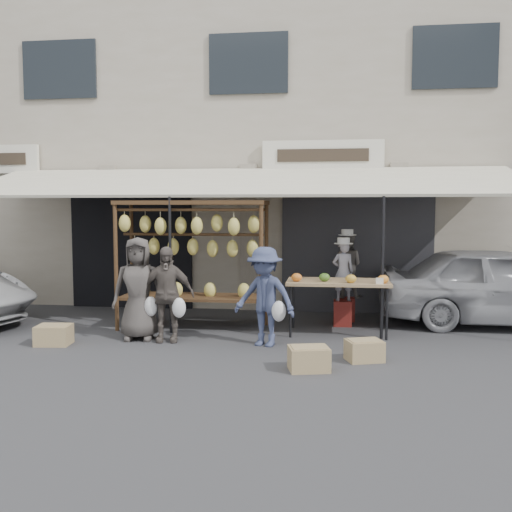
{
  "coord_description": "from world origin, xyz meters",
  "views": [
    {
      "loc": [
        1.65,
        -8.12,
        2.11
      ],
      "look_at": [
        0.42,
        1.4,
        1.3
      ],
      "focal_mm": 40.0,
      "sensor_mm": 36.0,
      "label": 1
    }
  ],
  "objects": [
    {
      "name": "ground_plane",
      "position": [
        0.0,
        0.0,
        0.0
      ],
      "size": [
        90.0,
        90.0,
        0.0
      ],
      "primitive_type": "plane",
      "color": "#2D2D30"
    },
    {
      "name": "shophouse",
      "position": [
        -0.0,
        6.5,
        3.65
      ],
      "size": [
        24.0,
        6.15,
        7.3
      ],
      "color": "#B4A998",
      "rests_on": "ground_plane"
    },
    {
      "name": "awning",
      "position": [
        0.01,
        2.28,
        2.57
      ],
      "size": [
        10.0,
        2.35,
        2.92
      ],
      "color": "beige",
      "rests_on": "ground_plane"
    },
    {
      "name": "banana_rack",
      "position": [
        -0.71,
        1.53,
        1.57
      ],
      "size": [
        2.6,
        0.9,
        2.24
      ],
      "color": "#2F2113",
      "rests_on": "ground_plane"
    },
    {
      "name": "produce_table",
      "position": [
        1.8,
        1.39,
        0.86
      ],
      "size": [
        1.7,
        0.9,
        1.04
      ],
      "color": "tan",
      "rests_on": "ground_plane"
    },
    {
      "name": "vendor_left",
      "position": [
        1.9,
        2.11,
        0.98
      ],
      "size": [
        0.43,
        0.32,
        1.06
      ],
      "primitive_type": "imported",
      "rotation": [
        0.0,
        0.0,
        3.32
      ],
      "color": "#9695A2",
      "rests_on": "stool_left"
    },
    {
      "name": "vendor_right",
      "position": [
        1.98,
        2.56,
        1.04
      ],
      "size": [
        0.67,
        0.57,
        1.21
      ],
      "primitive_type": "imported",
      "rotation": [
        0.0,
        0.0,
        2.93
      ],
      "color": "#625E5A",
      "rests_on": "stool_right"
    },
    {
      "name": "customer_left",
      "position": [
        -1.38,
        0.6,
        0.82
      ],
      "size": [
        0.87,
        0.63,
        1.65
      ],
      "primitive_type": "imported",
      "rotation": [
        0.0,
        0.0,
        0.14
      ],
      "color": "#45403D",
      "rests_on": "ground_plane"
    },
    {
      "name": "customer_mid",
      "position": [
        -0.9,
        0.53,
        0.75
      ],
      "size": [
        0.92,
        0.48,
        1.51
      ],
      "primitive_type": "imported",
      "rotation": [
        0.0,
        0.0,
        0.13
      ],
      "color": "#59504A",
      "rests_on": "ground_plane"
    },
    {
      "name": "customer_right",
      "position": [
        0.68,
        0.44,
        0.76
      ],
      "size": [
        1.11,
        0.83,
        1.52
      ],
      "primitive_type": "imported",
      "rotation": [
        0.0,
        0.0,
        -0.3
      ],
      "color": "#3A4365",
      "rests_on": "ground_plane"
    },
    {
      "name": "stool_left",
      "position": [
        1.9,
        2.11,
        0.23
      ],
      "size": [
        0.4,
        0.4,
        0.45
      ],
      "primitive_type": "cube",
      "rotation": [
        0.0,
        0.0,
        0.28
      ],
      "color": "maroon",
      "rests_on": "ground_plane"
    },
    {
      "name": "stool_right",
      "position": [
        1.98,
        2.56,
        0.22
      ],
      "size": [
        0.39,
        0.39,
        0.43
      ],
      "primitive_type": "cube",
      "rotation": [
        0.0,
        0.0,
        0.32
      ],
      "color": "maroon",
      "rests_on": "ground_plane"
    },
    {
      "name": "crate_near_a",
      "position": [
        1.4,
        -0.82,
        0.15
      ],
      "size": [
        0.59,
        0.49,
        0.31
      ],
      "primitive_type": "cube",
      "rotation": [
        0.0,
        0.0,
        0.23
      ],
      "color": "tan",
      "rests_on": "ground_plane"
    },
    {
      "name": "crate_near_b",
      "position": [
        2.15,
        -0.25,
        0.14
      ],
      "size": [
        0.57,
        0.5,
        0.29
      ],
      "primitive_type": "cube",
      "rotation": [
        0.0,
        0.0,
        0.32
      ],
      "color": "tan",
      "rests_on": "ground_plane"
    },
    {
      "name": "crate_far",
      "position": [
        -2.56,
        0.08,
        0.15
      ],
      "size": [
        0.55,
        0.44,
        0.3
      ],
      "primitive_type": "cube",
      "rotation": [
        0.0,
        0.0,
        0.11
      ],
      "color": "tan",
      "rests_on": "ground_plane"
    },
    {
      "name": "sedan",
      "position": [
        4.71,
        2.44,
        0.73
      ],
      "size": [
        4.34,
        1.9,
        1.45
      ],
      "primitive_type": "imported",
      "rotation": [
        0.0,
        0.0,
        1.53
      ],
      "color": "#9E9FA4",
      "rests_on": "ground_plane"
    }
  ]
}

